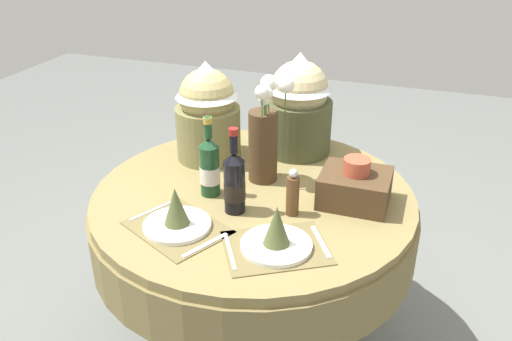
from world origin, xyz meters
TOP-DOWN VIEW (x-y plane):
  - ground at (0.00, 0.00)m, footprint 8.00×8.00m
  - dining_table at (0.00, 0.00)m, footprint 1.30×1.30m
  - place_setting_left at (-0.17, -0.33)m, footprint 0.42×0.38m
  - place_setting_right at (0.20, -0.33)m, footprint 0.43×0.40m
  - flower_vase at (0.01, 0.11)m, footprint 0.18×0.15m
  - wine_bottle_left at (-0.02, -0.16)m, footprint 0.08×0.08m
  - wine_bottle_centre at (-0.15, -0.07)m, footprint 0.08×0.08m
  - pepper_mill at (0.19, -0.11)m, footprint 0.05×0.05m
  - gift_tub_back_left at (-0.29, 0.24)m, footprint 0.28×0.28m
  - gift_tub_back_centre at (0.06, 0.43)m, footprint 0.30×0.30m
  - woven_basket_side_right at (0.39, 0.05)m, footprint 0.26×0.22m

SIDE VIEW (x-z plane):
  - ground at x=0.00m, z-range 0.00..0.00m
  - dining_table at x=0.00m, z-range 0.24..1.02m
  - place_setting_left at x=-0.17m, z-range 0.74..0.90m
  - place_setting_right at x=0.20m, z-range 0.74..0.90m
  - woven_basket_side_right at x=0.39m, z-range 0.75..0.94m
  - pepper_mill at x=0.19m, z-range 0.77..0.95m
  - wine_bottle_centre at x=-0.15m, z-range 0.74..1.06m
  - wine_bottle_left at x=-0.02m, z-range 0.73..1.06m
  - flower_vase at x=0.01m, z-range 0.75..1.20m
  - gift_tub_back_left at x=-0.29m, z-range 0.79..1.23m
  - gift_tub_back_centre at x=0.06m, z-range 0.79..1.25m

